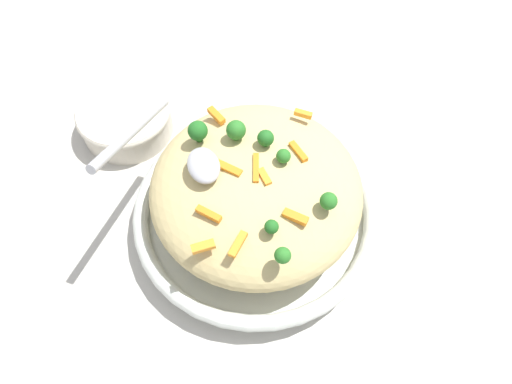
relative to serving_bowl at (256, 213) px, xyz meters
name	(u,v)px	position (x,y,z in m)	size (l,w,h in m)	color
ground_plane	(256,222)	(0.00, 0.00, -0.03)	(2.40, 2.40, 0.00)	beige
serving_bowl	(256,213)	(0.00, 0.00, 0.00)	(0.35, 0.35, 0.05)	silver
pasta_mound	(256,189)	(0.00, 0.00, 0.07)	(0.29, 0.28, 0.10)	#D1BA7A
carrot_piece_0	(303,114)	(-0.07, 0.09, 0.11)	(0.02, 0.01, 0.01)	orange
carrot_piece_1	(295,217)	(0.08, 0.02, 0.11)	(0.03, 0.01, 0.01)	orange
carrot_piece_2	(228,168)	(-0.01, -0.03, 0.11)	(0.04, 0.01, 0.01)	orange
carrot_piece_3	(216,115)	(-0.10, -0.02, 0.11)	(0.03, 0.01, 0.01)	orange
carrot_piece_4	(255,165)	(0.00, 0.00, 0.12)	(0.04, 0.01, 0.01)	orange
carrot_piece_5	(298,152)	(-0.01, 0.06, 0.11)	(0.03, 0.01, 0.01)	orange
carrot_piece_6	(203,247)	(0.08, -0.09, 0.11)	(0.03, 0.01, 0.01)	orange
carrot_piece_7	(264,177)	(0.02, 0.01, 0.12)	(0.02, 0.01, 0.01)	orange
carrot_piece_8	(209,214)	(0.04, -0.07, 0.11)	(0.03, 0.01, 0.01)	orange
carrot_piece_9	(238,244)	(0.09, -0.05, 0.11)	(0.03, 0.01, 0.01)	orange
broccoli_floret_0	(272,227)	(0.09, -0.01, 0.12)	(0.02, 0.02, 0.02)	#205B1C
broccoli_floret_1	(283,256)	(0.12, -0.01, 0.12)	(0.02, 0.02, 0.02)	#296820
broccoli_floret_2	(236,130)	(-0.06, -0.01, 0.13)	(0.03, 0.03, 0.03)	#296820
broccoli_floret_3	(198,131)	(-0.07, -0.05, 0.12)	(0.03, 0.03, 0.03)	#205B1C
broccoli_floret_4	(284,156)	(0.00, 0.04, 0.12)	(0.02, 0.02, 0.02)	#296820
broccoli_floret_5	(329,201)	(0.08, 0.06, 0.12)	(0.02, 0.02, 0.02)	#296820
broccoli_floret_6	(266,138)	(-0.03, 0.02, 0.13)	(0.02, 0.02, 0.03)	#205B1C
serving_spoon	(176,152)	(-0.04, -0.09, 0.14)	(0.15, 0.15, 0.09)	#B7B7BC
companion_bowl	(125,118)	(-0.24, -0.15, 0.00)	(0.15, 0.15, 0.05)	beige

